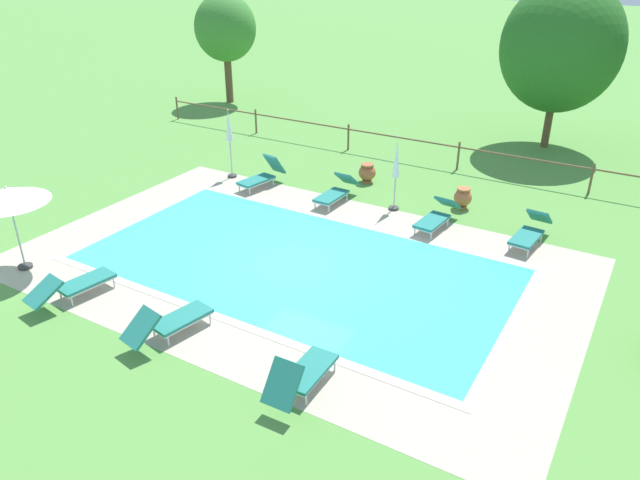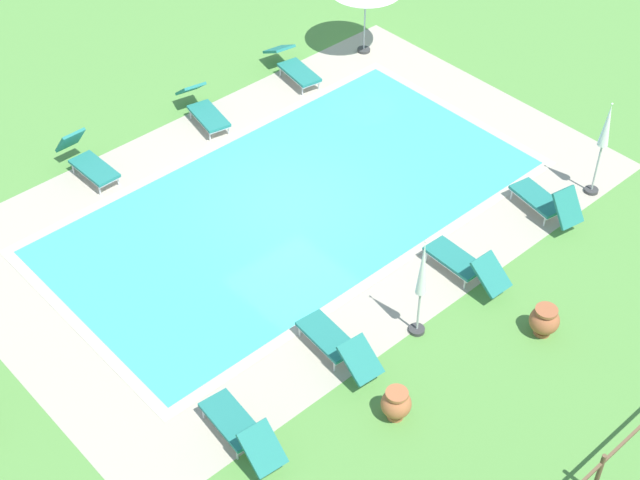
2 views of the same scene
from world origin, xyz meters
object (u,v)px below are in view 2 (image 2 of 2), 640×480
object	(u,v)px
sun_lounger_south_near_corner	(240,429)
patio_umbrella_closed_row_centre	(605,134)
sun_lounger_south_mid	(293,66)
patio_umbrella_closed_row_west	(422,278)
sun_lounger_north_far	(465,263)
sun_lounger_south_end	(87,161)
sun_lounger_north_mid	(337,343)
terracotta_urn_near_fence	(396,404)
sun_lounger_north_near_steps	(546,201)
sun_lounger_north_end	(203,108)
terracotta_urn_by_tree	(544,320)

from	to	relation	value
sun_lounger_south_near_corner	patio_umbrella_closed_row_centre	size ratio (longest dim) A/B	0.83
sun_lounger_south_mid	patio_umbrella_closed_row_west	world-z (taller)	patio_umbrella_closed_row_west
sun_lounger_south_mid	patio_umbrella_closed_row_centre	size ratio (longest dim) A/B	0.87
sun_lounger_north_far	patio_umbrella_closed_row_centre	distance (m)	4.49
sun_lounger_south_end	sun_lounger_north_mid	bearing A→B (deg)	93.11
sun_lounger_north_far	sun_lounger_south_near_corner	world-z (taller)	sun_lounger_north_far
patio_umbrella_closed_row_centre	patio_umbrella_closed_row_west	bearing A→B (deg)	2.81
sun_lounger_south_mid	patio_umbrella_closed_row_centre	distance (m)	8.60
sun_lounger_south_end	patio_umbrella_closed_row_centre	bearing A→B (deg)	134.49
sun_lounger_south_mid	terracotta_urn_near_fence	bearing A→B (deg)	58.12
terracotta_urn_near_fence	sun_lounger_south_mid	bearing A→B (deg)	-121.88
sun_lounger_north_mid	sun_lounger_south_near_corner	bearing A→B (deg)	7.18
sun_lounger_north_mid	terracotta_urn_near_fence	bearing A→B (deg)	83.68
sun_lounger_north_near_steps	terracotta_urn_near_fence	bearing A→B (deg)	14.75
sun_lounger_south_near_corner	sun_lounger_north_near_steps	bearing A→B (deg)	-178.24
sun_lounger_south_near_corner	sun_lounger_south_mid	bearing A→B (deg)	-135.49
sun_lounger_north_near_steps	sun_lounger_south_mid	bearing A→B (deg)	-87.07
sun_lounger_south_mid	sun_lounger_north_end	bearing A→B (deg)	0.27
patio_umbrella_closed_row_centre	sun_lounger_south_end	bearing A→B (deg)	-45.51
sun_lounger_south_end	terracotta_urn_near_fence	xyz separation A→B (m)	(-0.24, 9.84, -0.03)
sun_lounger_north_mid	sun_lounger_south_end	xyz separation A→B (m)	(0.44, -8.08, 0.03)
sun_lounger_north_end	sun_lounger_south_mid	xyz separation A→B (m)	(-3.00, -0.01, -0.02)
sun_lounger_north_far	patio_umbrella_closed_row_west	size ratio (longest dim) A/B	0.83
sun_lounger_north_near_steps	sun_lounger_north_end	world-z (taller)	sun_lounger_north_near_steps
sun_lounger_north_far	sun_lounger_south_end	distance (m)	9.12
sun_lounger_south_near_corner	patio_umbrella_closed_row_centre	world-z (taller)	patio_umbrella_closed_row_centre
sun_lounger_south_near_corner	terracotta_urn_by_tree	world-z (taller)	sun_lounger_south_near_corner
patio_umbrella_closed_row_centre	terracotta_urn_near_fence	size ratio (longest dim) A/B	3.62
patio_umbrella_closed_row_west	patio_umbrella_closed_row_centre	world-z (taller)	patio_umbrella_closed_row_centre
sun_lounger_north_far	patio_umbrella_closed_row_centre	xyz separation A→B (m)	(-4.31, 0.11, 1.25)
sun_lounger_north_near_steps	patio_umbrella_closed_row_centre	bearing A→B (deg)	171.22
sun_lounger_north_near_steps	patio_umbrella_closed_row_west	bearing A→B (deg)	6.44
sun_lounger_north_mid	sun_lounger_south_mid	bearing A→B (deg)	-126.29
patio_umbrella_closed_row_west	terracotta_urn_by_tree	distance (m)	2.70
sun_lounger_north_far	terracotta_urn_near_fence	size ratio (longest dim) A/B	2.97
sun_lounger_north_near_steps	sun_lounger_south_near_corner	world-z (taller)	sun_lounger_north_near_steps
sun_lounger_south_near_corner	patio_umbrella_closed_row_centre	bearing A→B (deg)	-179.74
sun_lounger_north_near_steps	patio_umbrella_closed_row_west	distance (m)	4.84
patio_umbrella_closed_row_west	patio_umbrella_closed_row_centre	bearing A→B (deg)	-177.19
sun_lounger_south_mid	patio_umbrella_closed_row_centre	bearing A→B (deg)	102.78
sun_lounger_north_near_steps	terracotta_urn_by_tree	distance (m)	3.65
sun_lounger_south_near_corner	terracotta_urn_near_fence	bearing A→B (deg)	149.15
sun_lounger_north_end	terracotta_urn_by_tree	distance (m)	10.29
patio_umbrella_closed_row_centre	sun_lounger_north_far	bearing A→B (deg)	-1.50
sun_lounger_south_mid	terracotta_urn_by_tree	xyz separation A→B (m)	(2.49, 10.29, 0.00)
sun_lounger_north_mid	patio_umbrella_closed_row_centre	xyz separation A→B (m)	(-7.77, 0.28, 1.26)
sun_lounger_north_mid	terracotta_urn_near_fence	world-z (taller)	sun_lounger_north_mid
sun_lounger_south_end	terracotta_urn_near_fence	size ratio (longest dim) A/B	2.76
sun_lounger_north_end	sun_lounger_south_mid	size ratio (longest dim) A/B	0.97
sun_lounger_north_mid	patio_umbrella_closed_row_west	bearing A→B (deg)	160.14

